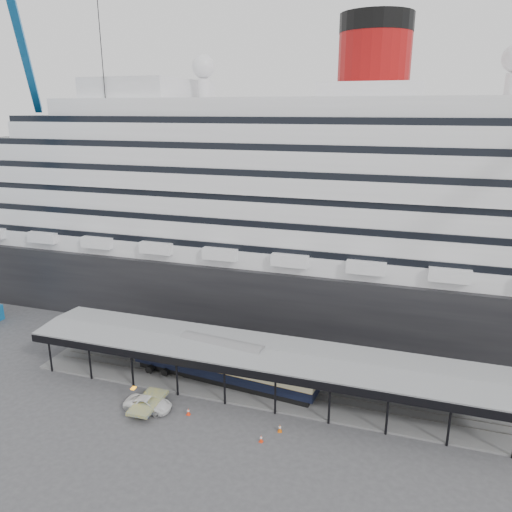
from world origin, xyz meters
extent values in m
plane|color=#3B3B3E|center=(0.00, 0.00, 0.00)|extent=(200.00, 200.00, 0.00)
cube|color=black|center=(0.00, 32.00, 5.00)|extent=(130.00, 30.00, 10.00)
cylinder|color=#940B0C|center=(8.00, 32.00, 37.40)|extent=(10.00, 10.00, 9.00)
cylinder|color=black|center=(8.00, 32.00, 42.65)|extent=(10.10, 10.10, 2.50)
sphere|color=silver|center=(-18.00, 32.00, 37.70)|extent=(3.60, 3.60, 3.60)
cube|color=slate|center=(0.00, 5.00, 0.12)|extent=(56.00, 8.00, 0.24)
cube|color=slate|center=(0.00, 4.28, 0.28)|extent=(54.00, 0.08, 0.10)
cube|color=slate|center=(0.00, 5.72, 0.28)|extent=(54.00, 0.08, 0.10)
cube|color=black|center=(0.00, 0.50, 4.45)|extent=(56.00, 0.18, 0.90)
cube|color=black|center=(0.00, 9.50, 4.45)|extent=(56.00, 0.18, 0.90)
cube|color=slate|center=(0.00, 5.00, 5.18)|extent=(56.00, 9.00, 0.24)
cube|color=#176DB2|center=(-37.61, 15.88, 39.20)|extent=(12.92, 17.86, 16.80)
cylinder|color=black|center=(-29.22, 21.75, 23.60)|extent=(0.12, 0.12, 47.21)
imported|color=white|center=(-10.38, -2.74, 0.72)|extent=(5.25, 2.57, 1.44)
cube|color=black|center=(-4.77, 5.00, 0.61)|extent=(22.30, 4.83, 0.74)
cube|color=black|center=(-4.77, 5.00, 1.56)|extent=(23.40, 5.36, 1.16)
cube|color=beige|center=(-4.77, 5.00, 2.83)|extent=(23.40, 5.40, 1.37)
cube|color=black|center=(-4.77, 5.00, 3.72)|extent=(23.40, 5.36, 0.42)
cube|color=#F5310D|center=(-5.84, -2.23, 0.02)|extent=(0.43, 0.43, 0.03)
cone|color=#F5310D|center=(-5.84, -2.23, 0.41)|extent=(0.36, 0.36, 0.77)
cylinder|color=white|center=(-5.84, -2.23, 0.48)|extent=(0.25, 0.25, 0.15)
cube|color=red|center=(2.89, -4.12, 0.02)|extent=(0.44, 0.44, 0.03)
cone|color=red|center=(2.89, -4.12, 0.38)|extent=(0.37, 0.37, 0.73)
cylinder|color=white|center=(2.89, -4.12, 0.45)|extent=(0.23, 0.23, 0.14)
cube|color=#D3580B|center=(4.22, -2.01, 0.02)|extent=(0.53, 0.53, 0.03)
cone|color=#D3580B|center=(4.22, -2.01, 0.43)|extent=(0.45, 0.45, 0.82)
cylinder|color=white|center=(4.22, -2.01, 0.51)|extent=(0.26, 0.26, 0.16)
camera|label=1|loc=(15.36, -43.99, 31.40)|focal=35.00mm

